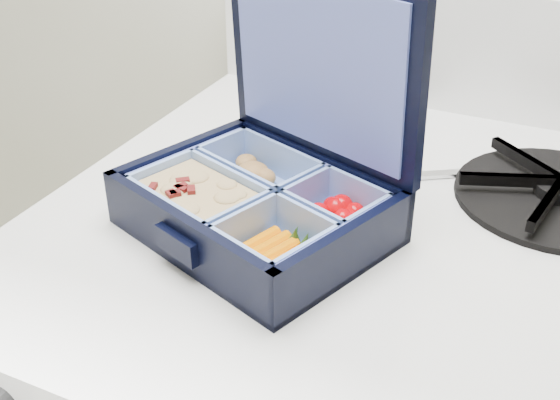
% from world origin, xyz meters
% --- Properties ---
extents(bento_box, '(0.25, 0.22, 0.05)m').
position_xyz_m(bento_box, '(-0.61, 1.60, 0.92)').
color(bento_box, black).
rests_on(bento_box, stove).
extents(burner_grate_rear, '(0.21, 0.21, 0.02)m').
position_xyz_m(burner_grate_rear, '(-0.62, 1.83, 0.91)').
color(burner_grate_rear, black).
rests_on(burner_grate_rear, stove).
extents(fork, '(0.15, 0.10, 0.01)m').
position_xyz_m(fork, '(-0.52, 1.74, 0.90)').
color(fork, silver).
rests_on(fork, stove).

